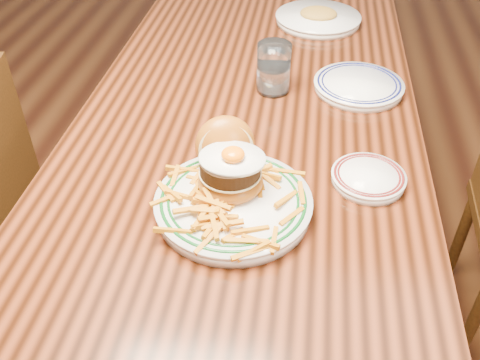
# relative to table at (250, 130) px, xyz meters

# --- Properties ---
(floor) EXTENTS (6.00, 6.00, 0.00)m
(floor) POSITION_rel_table_xyz_m (0.00, 0.00, -0.66)
(floor) COLOR black
(floor) RESTS_ON ground
(table) EXTENTS (0.85, 1.60, 0.75)m
(table) POSITION_rel_table_xyz_m (0.00, 0.00, 0.00)
(table) COLOR black
(table) RESTS_ON floor
(main_plate) EXTENTS (0.31, 0.33, 0.15)m
(main_plate) POSITION_rel_table_xyz_m (0.01, -0.40, 0.13)
(main_plate) COLOR white
(main_plate) RESTS_ON table
(side_plate) EXTENTS (0.16, 0.16, 0.02)m
(side_plate) POSITION_rel_table_xyz_m (0.29, -0.29, 0.10)
(side_plate) COLOR white
(side_plate) RESTS_ON table
(rear_plate) EXTENTS (0.24, 0.24, 0.03)m
(rear_plate) POSITION_rel_table_xyz_m (0.28, 0.10, 0.10)
(rear_plate) COLOR white
(rear_plate) RESTS_ON table
(water_glass) EXTENTS (0.09, 0.09, 0.13)m
(water_glass) POSITION_rel_table_xyz_m (0.05, 0.07, 0.15)
(water_glass) COLOR white
(water_glass) RESTS_ON table
(far_plate) EXTENTS (0.28, 0.28, 0.05)m
(far_plate) POSITION_rel_table_xyz_m (0.16, 0.53, 0.10)
(far_plate) COLOR white
(far_plate) RESTS_ON table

